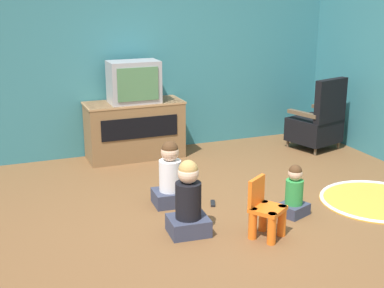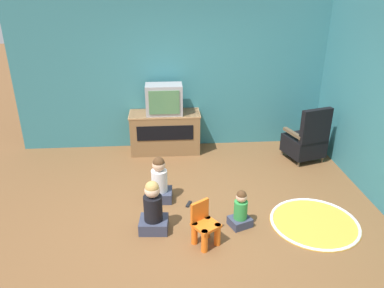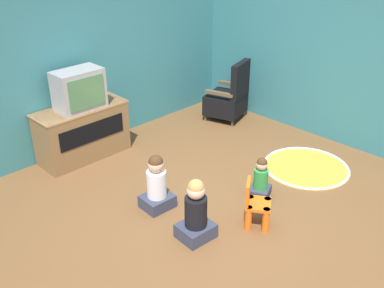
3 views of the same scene
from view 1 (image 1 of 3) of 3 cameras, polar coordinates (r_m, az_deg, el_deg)
The scene contains 11 objects.
ground_plane at distance 5.30m, azimuth 4.39°, elevation -7.50°, with size 30.00×30.00×0.00m, color brown.
wall_back at distance 7.13m, azimuth -5.53°, elevation 10.26°, with size 5.64×0.12×2.77m.
tv_cabinet at distance 6.94m, azimuth -6.14°, elevation 1.61°, with size 1.25×0.52×0.74m.
television at distance 6.77m, azimuth -6.22°, elevation 6.60°, with size 0.63×0.38×0.53m.
black_armchair at distance 7.46m, azimuth 13.24°, elevation 2.19°, with size 0.71×0.71×0.99m.
yellow_kid_chair at distance 4.80m, azimuth 7.83°, elevation -7.33°, with size 0.38×0.37×0.54m.
play_mat at distance 5.90m, azimuth 19.01°, elevation -5.73°, with size 1.15×1.15×0.04m.
child_watching_left at distance 5.42m, azimuth -2.34°, elevation -3.58°, with size 0.36×0.32×0.67m.
child_watching_center at distance 4.78m, azimuth -0.40°, elevation -6.25°, with size 0.38×0.34×0.70m.
child_watching_right at distance 5.28m, azimuth 10.84°, elevation -5.21°, with size 0.33×0.31×0.51m.
remote_control at distance 5.52m, azimuth 2.23°, elevation -6.35°, with size 0.10×0.16×0.02m.
Camera 1 is at (-2.16, -4.33, 2.15)m, focal length 50.00 mm.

